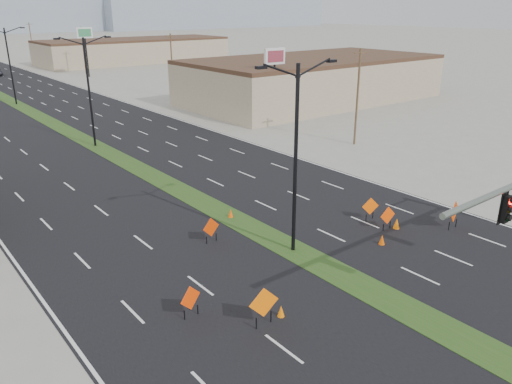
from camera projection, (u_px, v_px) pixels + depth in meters
ground at (512, 366)px, 18.52m from camera, size 600.00×600.00×0.00m
building_se_near at (313, 81)px, 70.42m from camera, size 36.00×18.00×5.50m
building_se_far at (135, 51)px, 120.50m from camera, size 44.00×16.00×5.00m
mesa_east at (210, 13)px, 333.19m from camera, size 160.00×50.00×18.00m
streetlight_0 at (296, 155)px, 25.43m from camera, size 5.15×0.24×10.02m
streetlight_1 at (89, 89)px, 45.96m from camera, size 5.15×0.24×10.02m
streetlight_2 at (10, 64)px, 66.48m from camera, size 5.15×0.24×10.02m
utility_pole_0 at (357, 96)px, 46.91m from camera, size 1.60×0.20×9.00m
utility_pole_1 at (172, 65)px, 72.57m from camera, size 1.60×0.20×9.00m
utility_pole_2 at (83, 50)px, 98.23m from camera, size 1.60×0.20×9.00m
utility_pole_3 at (31, 41)px, 123.88m from camera, size 1.60×0.20×9.00m
construction_sign_0 at (190, 299)px, 21.12m from camera, size 1.12×0.31×1.52m
construction_sign_1 at (264, 304)px, 20.47m from camera, size 1.34×0.30×1.81m
construction_sign_2 at (211, 228)px, 27.94m from camera, size 1.12×0.15×1.49m
construction_sign_3 at (388, 216)px, 29.58m from camera, size 1.09×0.22×1.46m
construction_sign_4 at (454, 213)px, 29.60m from camera, size 1.31×0.35×1.78m
construction_sign_5 at (370, 207)px, 30.91m from camera, size 1.03×0.49×1.48m
cone_0 at (281, 311)px, 21.36m from camera, size 0.34×0.34×0.55m
cone_1 at (382, 240)px, 27.88m from camera, size 0.37×0.37×0.59m
cone_2 at (397, 224)px, 29.89m from camera, size 0.50×0.50×0.65m
cone_3 at (231, 214)px, 31.44m from camera, size 0.34×0.34×0.57m
pole_sign_east_near at (275, 63)px, 56.28m from camera, size 2.70×0.59×8.23m
pole_sign_east_far at (85, 37)px, 92.91m from camera, size 2.96×0.52×9.05m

